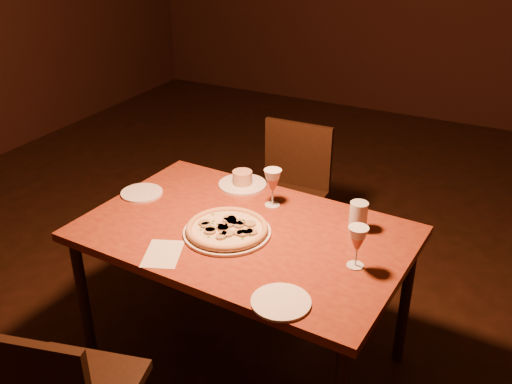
% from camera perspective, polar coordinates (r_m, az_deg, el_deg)
% --- Properties ---
extents(floor, '(7.00, 7.00, 0.00)m').
position_cam_1_polar(floor, '(2.97, 1.59, -13.20)').
color(floor, black).
rests_on(floor, ground).
extents(dining_table, '(1.37, 0.93, 0.71)m').
position_cam_1_polar(dining_table, '(2.38, -1.16, -5.09)').
color(dining_table, brown).
rests_on(dining_table, floor).
extents(chair_far, '(0.41, 0.41, 0.83)m').
position_cam_1_polar(chair_far, '(3.22, 3.31, 0.22)').
color(chair_far, black).
rests_on(chair_far, floor).
extents(pizza_plate, '(0.36, 0.36, 0.04)m').
position_cam_1_polar(pizza_plate, '(2.32, -2.91, -3.73)').
color(pizza_plate, silver).
rests_on(pizza_plate, dining_table).
extents(ramekin_saucer, '(0.23, 0.23, 0.07)m').
position_cam_1_polar(ramekin_saucer, '(2.70, -1.37, 1.12)').
color(ramekin_saucer, silver).
rests_on(ramekin_saucer, dining_table).
extents(wine_glass_far, '(0.08, 0.08, 0.17)m').
position_cam_1_polar(wine_glass_far, '(2.50, 1.67, 0.42)').
color(wine_glass_far, '#AC5747').
rests_on(wine_glass_far, dining_table).
extents(wine_glass_right, '(0.07, 0.07, 0.17)m').
position_cam_1_polar(wine_glass_right, '(2.12, 10.06, -5.43)').
color(wine_glass_right, '#AC5747').
rests_on(wine_glass_right, dining_table).
extents(water_tumbler, '(0.07, 0.07, 0.12)m').
position_cam_1_polar(water_tumbler, '(2.36, 10.19, -2.40)').
color(water_tumbler, '#AEBABF').
rests_on(water_tumbler, dining_table).
extents(side_plate_left, '(0.19, 0.19, 0.01)m').
position_cam_1_polar(side_plate_left, '(2.69, -11.36, -0.08)').
color(side_plate_left, silver).
rests_on(side_plate_left, dining_table).
extents(side_plate_near, '(0.21, 0.21, 0.01)m').
position_cam_1_polar(side_plate_near, '(1.95, 2.51, -10.94)').
color(side_plate_near, silver).
rests_on(side_plate_near, dining_table).
extents(menu_card, '(0.20, 0.23, 0.00)m').
position_cam_1_polar(menu_card, '(2.23, -9.30, -6.11)').
color(menu_card, beige).
rests_on(menu_card, dining_table).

